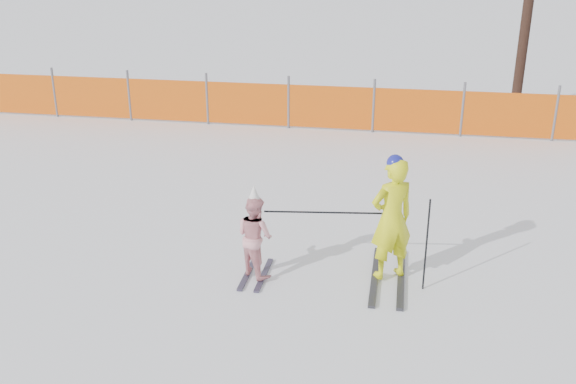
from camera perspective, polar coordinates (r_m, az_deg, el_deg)
name	(u,v)px	position (r m, az deg, el deg)	size (l,w,h in m)	color
ground	(281,275)	(8.63, -0.60, -7.39)	(120.00, 120.00, 0.00)	white
adult	(392,219)	(8.29, 9.19, -2.41)	(0.71, 1.61, 1.72)	black
child	(255,235)	(8.37, -2.96, -3.86)	(0.68, 0.91, 1.29)	black
ski_poles	(369,227)	(8.18, 7.21, -3.11)	(2.08, 0.23, 1.24)	black
safety_fence	(258,104)	(15.46, -2.72, 7.83)	(14.58, 0.06, 1.25)	#595960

